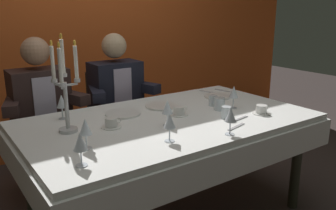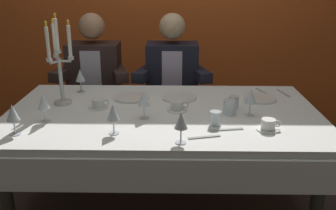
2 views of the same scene
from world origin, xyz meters
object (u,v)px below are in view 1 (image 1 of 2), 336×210
(water_tumbler_1, at_px, (213,101))
(water_tumbler_2, at_px, (226,113))
(dinner_plate_0, at_px, (123,113))
(coffee_cup_0, at_px, (179,111))
(wine_glass_5, at_px, (167,108))
(coffee_cup_1, at_px, (111,123))
(dining_table, at_px, (169,134))
(wine_glass_6, at_px, (234,92))
(dinner_plate_1, at_px, (217,96))
(water_tumbler_0, at_px, (220,104))
(seated_diner_1, at_px, (116,92))
(dinner_plate_2, at_px, (161,106))
(candelabra, at_px, (65,90))
(wine_glass_0, at_px, (62,102))
(seated_diner_0, at_px, (40,103))
(wine_glass_2, at_px, (170,121))
(wine_glass_3, at_px, (80,143))
(wine_glass_4, at_px, (231,115))
(coffee_cup_2, at_px, (262,110))
(wine_glass_1, at_px, (85,128))

(water_tumbler_1, xyz_separation_m, water_tumbler_2, (-0.14, -0.28, 0.00))
(dinner_plate_0, bearing_deg, coffee_cup_0, -37.13)
(wine_glass_5, distance_m, coffee_cup_0, 0.25)
(dinner_plate_0, relative_size, coffee_cup_1, 1.83)
(dining_table, height_order, wine_glass_6, wine_glass_6)
(dinner_plate_1, height_order, water_tumbler_2, water_tumbler_2)
(wine_glass_6, relative_size, water_tumbler_1, 2.08)
(water_tumbler_0, height_order, seated_diner_1, seated_diner_1)
(dinner_plate_2, bearing_deg, dinner_plate_0, -178.89)
(candelabra, bearing_deg, wine_glass_0, 77.81)
(wine_glass_5, relative_size, seated_diner_0, 0.13)
(candelabra, distance_m, seated_diner_1, 1.07)
(candelabra, bearing_deg, wine_glass_2, -49.53)
(wine_glass_0, bearing_deg, water_tumbler_0, -23.78)
(candelabra, bearing_deg, wine_glass_3, -102.84)
(candelabra, bearing_deg, seated_diner_0, 86.26)
(seated_diner_1, bearing_deg, wine_glass_6, -64.29)
(water_tumbler_0, bearing_deg, wine_glass_6, -9.60)
(candelabra, bearing_deg, wine_glass_4, -37.73)
(dining_table, height_order, coffee_cup_2, coffee_cup_2)
(wine_glass_4, xyz_separation_m, wine_glass_5, (-0.21, 0.33, 0.00))
(wine_glass_0, bearing_deg, wine_glass_5, -46.13)
(dinner_plate_1, bearing_deg, dinner_plate_2, 177.95)
(dining_table, xyz_separation_m, dinner_plate_1, (0.64, 0.23, 0.13))
(candelabra, xyz_separation_m, coffee_cup_1, (0.24, -0.08, -0.23))
(seated_diner_0, relative_size, seated_diner_1, 1.00)
(water_tumbler_1, distance_m, coffee_cup_1, 0.84)
(wine_glass_1, bearing_deg, water_tumbler_1, 12.60)
(wine_glass_0, height_order, seated_diner_0, seated_diner_0)
(dinner_plate_1, distance_m, coffee_cup_0, 0.59)
(dinner_plate_2, relative_size, seated_diner_1, 0.19)
(water_tumbler_0, bearing_deg, dinner_plate_0, 154.28)
(wine_glass_4, relative_size, water_tumbler_2, 2.00)
(candelabra, xyz_separation_m, wine_glass_6, (1.16, -0.19, -0.14))
(water_tumbler_0, height_order, seated_diner_0, seated_diner_0)
(water_tumbler_2, bearing_deg, wine_glass_3, -172.30)
(dinner_plate_0, height_order, dinner_plate_1, same)
(wine_glass_2, distance_m, wine_glass_4, 0.36)
(dinner_plate_0, bearing_deg, dinner_plate_2, 1.11)
(coffee_cup_0, bearing_deg, wine_glass_3, -155.80)
(wine_glass_1, relative_size, wine_glass_4, 1.00)
(seated_diner_0, bearing_deg, water_tumbler_1, -38.84)
(candelabra, height_order, coffee_cup_0, candelabra)
(wine_glass_1, relative_size, wine_glass_2, 1.00)
(dinner_plate_1, relative_size, wine_glass_5, 1.32)
(water_tumbler_2, xyz_separation_m, seated_diner_1, (-0.25, 1.11, -0.05))
(dinner_plate_2, bearing_deg, dinner_plate_1, -2.05)
(dinner_plate_2, bearing_deg, water_tumbler_1, -29.83)
(wine_glass_5, bearing_deg, wine_glass_6, 4.76)
(coffee_cup_2, bearing_deg, candelabra, 161.61)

